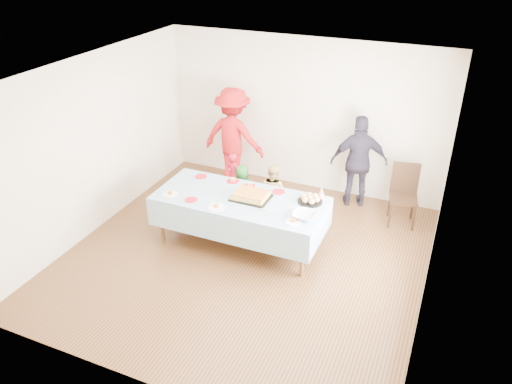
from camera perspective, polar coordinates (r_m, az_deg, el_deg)
ground at (r=7.38m, az=-1.24°, el=-7.35°), size 5.00×5.00×0.00m
room_walls at (r=6.49m, az=-0.94°, el=5.33°), size 5.04×5.04×2.72m
party_table at (r=7.30m, az=-1.87°, el=-1.05°), size 2.50×1.10×0.78m
birthday_cake at (r=7.23m, az=-0.58°, el=-0.41°), size 0.55×0.42×0.10m
rolls_tray at (r=7.18m, az=6.20°, el=-0.83°), size 0.36×0.36×0.11m
punch_bowl at (r=6.80m, az=5.54°, el=-2.68°), size 0.32×0.32×0.08m
party_hat at (r=7.28m, az=7.47°, el=-0.04°), size 0.11×0.11×0.19m
fork_pile at (r=6.91m, az=1.50°, el=-2.03°), size 0.24×0.18×0.07m
plate_red_far_a at (r=7.91m, az=-6.30°, el=1.78°), size 0.18×0.18×0.01m
plate_red_far_b at (r=7.74m, az=-2.66°, el=1.26°), size 0.19×0.19×0.01m
plate_red_far_c at (r=7.59m, az=-0.72°, el=0.71°), size 0.17×0.17×0.01m
plate_red_far_d at (r=7.43m, az=2.59°, el=0.04°), size 0.19×0.19×0.01m
plate_red_near at (r=7.27m, az=-7.44°, el=-0.89°), size 0.18×0.18×0.01m
plate_white_left at (r=7.46m, az=-9.75°, el=-0.25°), size 0.22×0.22×0.01m
plate_white_mid at (r=7.04m, az=-4.54°, el=-1.76°), size 0.24×0.24×0.01m
plate_white_right at (r=6.71m, az=4.25°, el=-3.42°), size 0.22×0.22×0.01m
dining_chair at (r=8.28m, az=16.55°, el=0.14°), size 0.51×0.51×0.99m
toddler_left at (r=8.75m, az=-2.56°, el=1.95°), size 0.35×0.30×0.83m
toddler_mid at (r=8.27m, az=-1.56°, el=0.36°), size 0.43×0.30×0.85m
toddler_right at (r=8.06m, az=1.95°, el=0.03°), size 0.55×0.48×0.96m
adult_left at (r=9.09m, az=-2.62°, el=6.37°), size 1.18×0.70×1.80m
adult_right at (r=8.49m, az=11.67°, el=3.40°), size 1.02×0.67×1.61m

